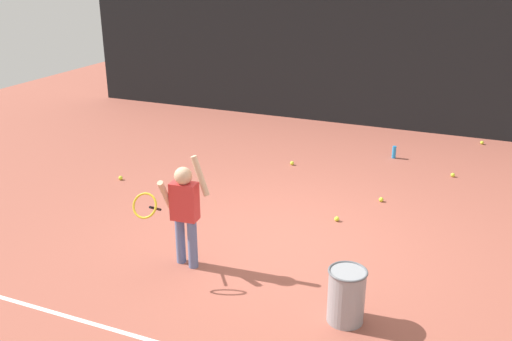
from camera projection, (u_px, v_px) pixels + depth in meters
ground_plane at (283, 242)px, 7.00m from camera, size 20.00×20.00×0.00m
back_fence_windscreen at (378, 58)px, 11.25m from camera, size 13.40×0.08×2.84m
fence_post_0 at (110, 37)px, 13.63m from camera, size 0.09×0.09×2.99m
fence_post_1 at (278, 48)px, 12.06m from camera, size 0.09×0.09×2.99m
fence_post_2 at (495, 61)px, 10.50m from camera, size 0.09×0.09×2.99m
tennis_player at (183, 208)px, 6.22m from camera, size 0.68×0.61×1.35m
ball_hopper at (346, 295)px, 5.39m from camera, size 0.38×0.38×0.56m
water_bottle at (394, 152)px, 9.86m from camera, size 0.07×0.07×0.22m
tennis_ball_0 at (292, 163)px, 9.56m from camera, size 0.07×0.07×0.07m
tennis_ball_1 at (482, 143)px, 10.61m from camera, size 0.07×0.07×0.07m
tennis_ball_2 at (453, 175)px, 9.04m from camera, size 0.07×0.07×0.07m
tennis_ball_3 at (381, 200)px, 8.13m from camera, size 0.07×0.07×0.07m
tennis_ball_4 at (337, 219)px, 7.53m from camera, size 0.07×0.07×0.07m
tennis_ball_5 at (121, 178)px, 8.92m from camera, size 0.07×0.07×0.07m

